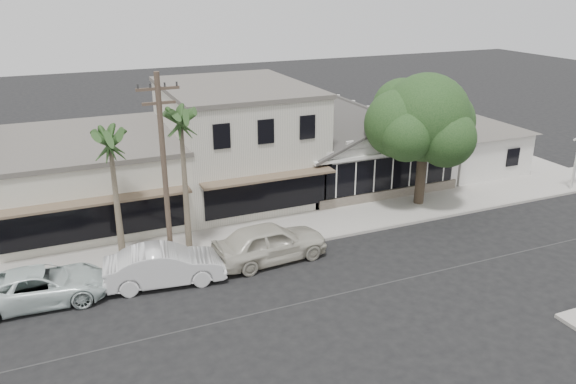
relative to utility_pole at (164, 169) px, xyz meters
name	(u,v)px	position (x,y,z in m)	size (l,w,h in m)	color
ground	(399,280)	(9.00, -5.20, -4.79)	(140.00, 140.00, 0.00)	black
sidewalk_north	(185,248)	(1.00, 1.55, -4.71)	(90.00, 3.50, 0.15)	#9E9991
corner_shop	(359,142)	(14.00, 7.27, -2.17)	(10.40, 8.60, 5.10)	white
side_cottage	(467,149)	(22.20, 6.30, -3.29)	(6.00, 6.00, 3.00)	white
row_building_near	(237,142)	(6.00, 8.30, -1.54)	(8.00, 10.00, 6.50)	beige
row_building_midnear	(84,179)	(-3.00, 8.30, -2.69)	(10.00, 10.00, 4.20)	beige
utility_pole	(164,169)	(0.00, 0.00, 0.00)	(1.80, 0.24, 9.00)	brown
car_0	(270,242)	(4.45, -1.13, -3.85)	(2.21, 5.49, 1.87)	beige
car_1	(165,266)	(-0.55, -1.33, -3.94)	(1.80, 5.17, 1.70)	silver
car_2	(41,286)	(-5.55, -0.89, -4.04)	(2.49, 5.40, 1.50)	silver
shade_tree	(422,120)	(15.08, 2.20, 0.33)	(7.01, 6.34, 7.78)	#423628
palm_east	(181,123)	(1.00, 0.64, 1.80)	(2.57, 2.57, 7.66)	#726651
palm_mid	(110,142)	(-2.00, 1.54, 1.05)	(2.59, 2.59, 6.86)	#726651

